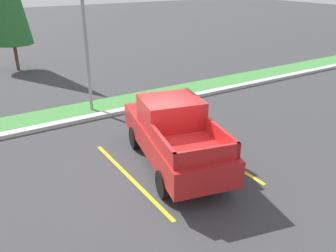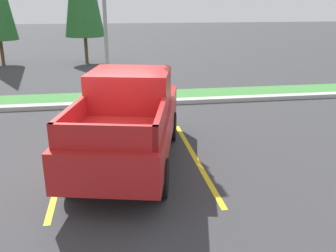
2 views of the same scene
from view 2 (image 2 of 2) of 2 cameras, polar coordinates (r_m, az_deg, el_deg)
The scene contains 6 objects.
ground_plane at distance 8.75m, azimuth -9.68°, elevation -5.64°, with size 120.00×120.00×0.00m, color #38383A.
parking_line_near at distance 8.80m, azimuth -16.00°, elevation -5.96°, with size 0.12×4.80×0.01m, color yellow.
parking_line_far at distance 8.94m, azimuth 4.17°, elevation -4.86°, with size 0.12×4.80×0.01m, color yellow.
curb_strip at distance 13.46m, azimuth -9.66°, elevation 3.35°, with size 56.00×0.40×0.15m, color #B2B2AD.
grass_median at distance 14.53m, azimuth -9.64°, elevation 4.30°, with size 56.00×1.80×0.06m, color #42843D.
pickup_truck_main at distance 8.41m, azimuth -6.00°, elevation 1.11°, with size 3.03×5.51×2.10m.
Camera 2 is at (0.20, -8.00, 3.55)m, focal length 39.44 mm.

